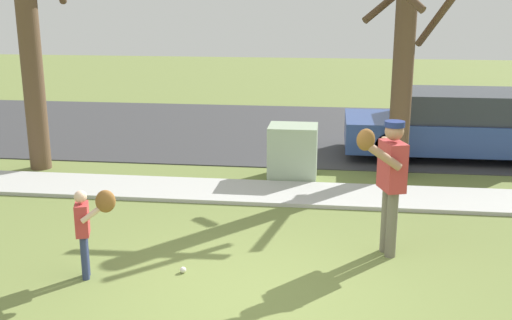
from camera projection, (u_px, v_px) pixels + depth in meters
ground_plane at (278, 197)px, 9.92m from camera, size 48.00×48.00×0.00m
sidewalk_strip at (279, 193)px, 10.01m from camera, size 36.00×1.20×0.06m
road_surface at (297, 131)px, 14.81m from camera, size 36.00×6.80×0.02m
person_adult at (389, 173)px, 7.41m from camera, size 0.65×0.77×1.71m
person_child at (88, 221)px, 6.85m from camera, size 0.55×0.36×1.09m
baseball at (183, 270)px, 7.16m from camera, size 0.07×0.07×0.07m
utility_cabinet at (293, 152)px, 10.84m from camera, size 0.85×0.72×0.96m
street_tree_near at (404, 48)px, 10.49m from camera, size 1.84×1.88×4.28m
street_tree_far at (27, 13)px, 10.85m from camera, size 1.85×1.88×5.43m
parked_wagon_blue at (458, 125)px, 12.23m from camera, size 4.50×1.80×1.33m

